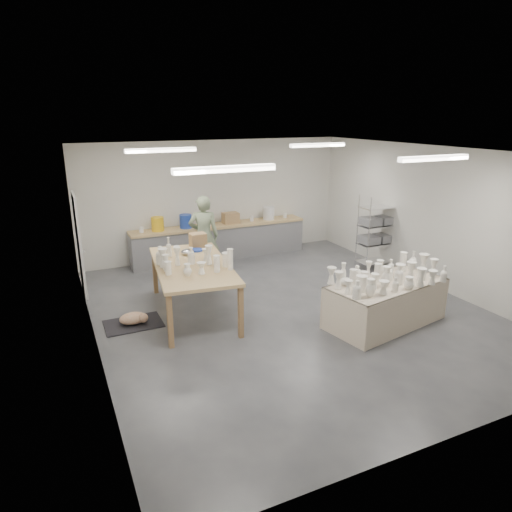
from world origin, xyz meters
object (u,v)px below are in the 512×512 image
red_stool (201,261)px  work_table (191,263)px  potter (204,236)px  drying_table (386,300)px

red_stool → work_table: bearing=-112.0°
work_table → potter: potter is taller
work_table → potter: 2.10m
drying_table → red_stool: (-2.11, 4.10, -0.19)m
drying_table → work_table: work_table is taller
drying_table → red_stool: 4.61m
potter → drying_table: bearing=138.6°
work_table → drying_table: bearing=-25.5°
potter → red_stool: bearing=-70.2°
potter → red_stool: (-0.00, 0.27, -0.69)m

